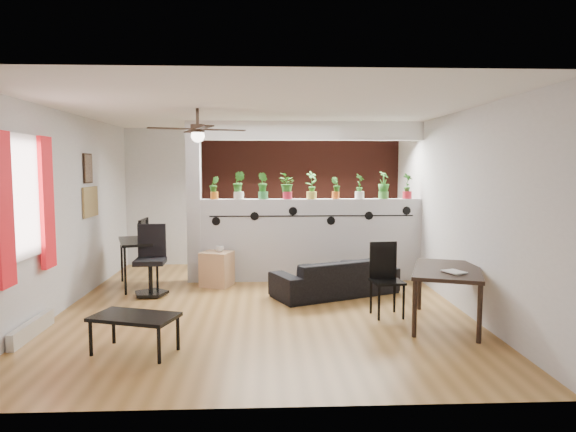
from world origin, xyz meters
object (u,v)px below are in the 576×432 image
Objects in this scene: potted_plant_0 at (214,187)px; potted_plant_8 at (407,185)px; ceiling_fan at (198,131)px; potted_plant_6 at (360,185)px; potted_plant_7 at (384,184)px; potted_plant_4 at (312,184)px; cup at (220,249)px; potted_plant_3 at (287,185)px; sofa at (335,278)px; potted_plant_5 at (336,187)px; folding_chair at (385,272)px; coffee_table at (135,319)px; cube_shelf at (217,269)px; computer_desk at (138,244)px; dining_table at (447,274)px; potted_plant_2 at (263,185)px; potted_plant_1 at (239,185)px; office_chair at (151,265)px.

potted_plant_8 is (3.16, 0.00, 0.03)m from potted_plant_0.
ceiling_fan reaches higher than potted_plant_6.
potted_plant_0 is 0.83× the size of potted_plant_7.
potted_plant_4 is 1.81m from cup.
potted_plant_3 is 1.77m from sofa.
potted_plant_5 is at bearing 180.00° from potted_plant_8.
cup is at bearing -162.50° from potted_plant_3.
sofa is 1.18m from folding_chair.
coffee_table is at bearing -108.10° from ceiling_fan.
potted_plant_5 is (2.00, 1.80, -0.77)m from ceiling_fan.
potted_plant_4 is 1.19m from potted_plant_7.
potted_plant_7 is (1.58, 0.00, 0.01)m from potted_plant_3.
cube_shelf is at bearing -167.42° from potted_plant_4.
potted_plant_8 is at bearing 0.00° from potted_plant_0.
folding_chair is at bearing -16.29° from cube_shelf.
dining_table is (4.13, -2.13, -0.07)m from computer_desk.
cup is at bearing -153.54° from potted_plant_2.
potted_plant_2 reaches higher than potted_plant_0.
dining_table is at bearing -15.99° from cube_shelf.
potted_plant_6 is (2.37, 0.00, 0.02)m from potted_plant_0.
ceiling_fan reaches higher than cup.
cup is (0.05, 0.00, 0.32)m from cube_shelf.
ceiling_fan reaches higher than sofa.
potted_plant_1 reaches higher than cup.
potted_plant_1 is 1.98m from potted_plant_6.
office_chair is (-2.43, -0.87, -1.14)m from potted_plant_4.
cube_shelf is 0.54× the size of office_chair.
folding_chair is (-0.83, -2.02, -1.03)m from potted_plant_8.
folding_chair is at bearing -60.42° from potted_plant_3.
sofa is at bearing -2.43° from office_chair.
potted_plant_2 is (0.39, 0.00, -0.01)m from potted_plant_1.
cup is (0.13, 1.46, -1.72)m from ceiling_fan.
computer_desk is (-3.53, -0.34, -0.90)m from potted_plant_6.
potted_plant_0 is 3.50m from coffee_table.
coffee_table is (-3.65, -3.25, -1.23)m from potted_plant_8.
ceiling_fan is 3.34× the size of potted_plant_5.
potted_plant_6 is (2.39, 1.80, -0.74)m from ceiling_fan.
potted_plant_5 is 0.79m from potted_plant_7.
computer_desk is (-1.55, -0.34, -0.92)m from potted_plant_1.
potted_plant_1 is at bearing 49.71° from cup.
sofa reaches higher than coffee_table.
potted_plant_6 is 0.36× the size of computer_desk.
office_chair is (-2.69, 0.11, 0.19)m from sofa.
computer_desk is 4.64m from dining_table.
potted_plant_2 is at bearing 65.77° from ceiling_fan.
cup is (-0.29, -0.34, -0.99)m from potted_plant_1.
computer_desk is at bearing -175.50° from potted_plant_8.
potted_plant_6 is at bearing 0.00° from potted_plant_3.
potted_plant_1 is at bearing 180.00° from potted_plant_3.
potted_plant_3 reaches higher than potted_plant_0.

